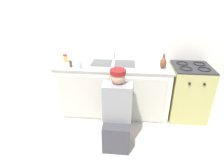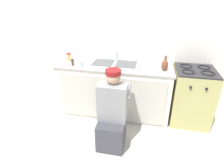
{
  "view_description": "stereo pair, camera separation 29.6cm",
  "coord_description": "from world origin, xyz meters",
  "px_view_note": "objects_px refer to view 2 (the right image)",
  "views": [
    {
      "loc": [
        0.27,
        -2.57,
        1.96
      ],
      "look_at": [
        0.0,
        0.1,
        0.71
      ],
      "focal_mm": 30.0,
      "sensor_mm": 36.0,
      "label": 1
    },
    {
      "loc": [
        0.56,
        -2.53,
        1.96
      ],
      "look_at": [
        0.0,
        0.1,
        0.71
      ],
      "focal_mm": 30.0,
      "sensor_mm": 36.0,
      "label": 2
    }
  ],
  "objects_px": {
    "sink_double_basin": "(115,64)",
    "stove_range": "(191,96)",
    "condiment_jar": "(69,57)",
    "water_glass": "(81,64)",
    "plumber_person": "(112,116)",
    "spice_bottle_pepper": "(73,62)",
    "vase_decorative": "(165,65)"
  },
  "relations": [
    {
      "from": "stove_range",
      "to": "spice_bottle_pepper",
      "type": "relative_size",
      "value": 8.84
    },
    {
      "from": "spice_bottle_pepper",
      "to": "vase_decorative",
      "type": "height_order",
      "value": "vase_decorative"
    },
    {
      "from": "plumber_person",
      "to": "condiment_jar",
      "type": "distance_m",
      "value": 1.38
    },
    {
      "from": "spice_bottle_pepper",
      "to": "condiment_jar",
      "type": "bearing_deg",
      "value": 126.21
    },
    {
      "from": "condiment_jar",
      "to": "water_glass",
      "type": "height_order",
      "value": "condiment_jar"
    },
    {
      "from": "sink_double_basin",
      "to": "stove_range",
      "type": "distance_m",
      "value": 1.34
    },
    {
      "from": "stove_range",
      "to": "condiment_jar",
      "type": "bearing_deg",
      "value": 177.96
    },
    {
      "from": "stove_range",
      "to": "sink_double_basin",
      "type": "bearing_deg",
      "value": 179.9
    },
    {
      "from": "sink_double_basin",
      "to": "plumber_person",
      "type": "distance_m",
      "value": 0.92
    },
    {
      "from": "condiment_jar",
      "to": "water_glass",
      "type": "bearing_deg",
      "value": -39.86
    },
    {
      "from": "sink_double_basin",
      "to": "stove_range",
      "type": "xyz_separation_m",
      "value": [
        1.26,
        -0.0,
        -0.45
      ]
    },
    {
      "from": "spice_bottle_pepper",
      "to": "vase_decorative",
      "type": "bearing_deg",
      "value": 3.51
    },
    {
      "from": "spice_bottle_pepper",
      "to": "water_glass",
      "type": "bearing_deg",
      "value": -14.55
    },
    {
      "from": "sink_double_basin",
      "to": "spice_bottle_pepper",
      "type": "bearing_deg",
      "value": -166.82
    },
    {
      "from": "stove_range",
      "to": "plumber_person",
      "type": "relative_size",
      "value": 0.84
    },
    {
      "from": "stove_range",
      "to": "water_glass",
      "type": "bearing_deg",
      "value": -173.78
    },
    {
      "from": "sink_double_basin",
      "to": "water_glass",
      "type": "xyz_separation_m",
      "value": [
        -0.51,
        -0.2,
        0.03
      ]
    },
    {
      "from": "water_glass",
      "to": "spice_bottle_pepper",
      "type": "bearing_deg",
      "value": 165.45
    },
    {
      "from": "plumber_person",
      "to": "condiment_jar",
      "type": "bearing_deg",
      "value": 137.96
    },
    {
      "from": "plumber_person",
      "to": "vase_decorative",
      "type": "height_order",
      "value": "vase_decorative"
    },
    {
      "from": "sink_double_basin",
      "to": "vase_decorative",
      "type": "bearing_deg",
      "value": -4.83
    },
    {
      "from": "spice_bottle_pepper",
      "to": "condiment_jar",
      "type": "height_order",
      "value": "condiment_jar"
    },
    {
      "from": "plumber_person",
      "to": "sink_double_basin",
      "type": "bearing_deg",
      "value": 99.13
    },
    {
      "from": "stove_range",
      "to": "water_glass",
      "type": "height_order",
      "value": "water_glass"
    },
    {
      "from": "stove_range",
      "to": "spice_bottle_pepper",
      "type": "xyz_separation_m",
      "value": [
        -1.93,
        -0.15,
        0.48
      ]
    },
    {
      "from": "stove_range",
      "to": "plumber_person",
      "type": "distance_m",
      "value": 1.38
    },
    {
      "from": "plumber_person",
      "to": "condiment_jar",
      "type": "height_order",
      "value": "plumber_person"
    },
    {
      "from": "stove_range",
      "to": "plumber_person",
      "type": "bearing_deg",
      "value": -145.15
    },
    {
      "from": "spice_bottle_pepper",
      "to": "vase_decorative",
      "type": "xyz_separation_m",
      "value": [
        1.45,
        0.09,
        0.04
      ]
    },
    {
      "from": "water_glass",
      "to": "sink_double_basin",
      "type": "bearing_deg",
      "value": 20.95
    },
    {
      "from": "plumber_person",
      "to": "vase_decorative",
      "type": "relative_size",
      "value": 4.8
    },
    {
      "from": "water_glass",
      "to": "condiment_jar",
      "type": "bearing_deg",
      "value": 140.14
    }
  ]
}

